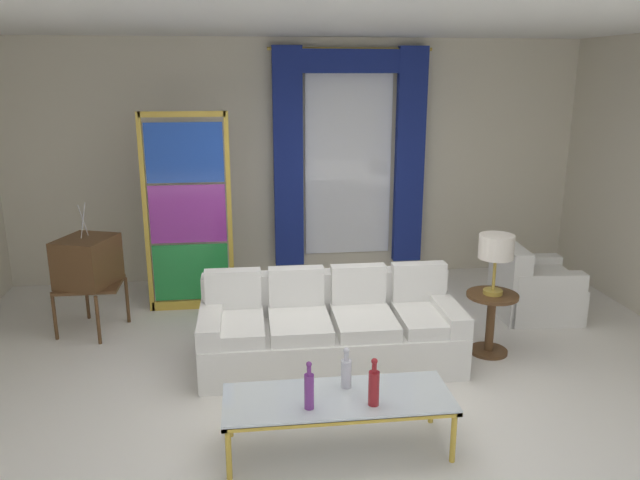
# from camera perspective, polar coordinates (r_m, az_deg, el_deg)

# --- Properties ---
(ground_plane) EXTENTS (16.00, 16.00, 0.00)m
(ground_plane) POSITION_cam_1_polar(r_m,az_deg,el_deg) (5.41, 1.04, -13.34)
(ground_plane) COLOR white
(wall_rear) EXTENTS (8.00, 0.12, 3.00)m
(wall_rear) POSITION_cam_1_polar(r_m,az_deg,el_deg) (7.87, -2.08, 7.29)
(wall_rear) COLOR beige
(wall_rear) RESTS_ON ground
(ceiling_slab) EXTENTS (8.00, 7.60, 0.04)m
(ceiling_slab) POSITION_cam_1_polar(r_m,az_deg,el_deg) (5.56, -0.03, 19.69)
(ceiling_slab) COLOR white
(curtained_window) EXTENTS (2.00, 0.17, 2.70)m
(curtained_window) POSITION_cam_1_polar(r_m,az_deg,el_deg) (7.76, 2.76, 8.96)
(curtained_window) COLOR white
(curtained_window) RESTS_ON ground
(couch_white_long) EXTENTS (2.35, 0.94, 0.86)m
(couch_white_long) POSITION_cam_1_polar(r_m,az_deg,el_deg) (5.72, 0.90, -8.31)
(couch_white_long) COLOR white
(couch_white_long) RESTS_ON ground
(coffee_table) EXTENTS (1.60, 0.58, 0.41)m
(coffee_table) POSITION_cam_1_polar(r_m,az_deg,el_deg) (4.44, 1.68, -14.66)
(coffee_table) COLOR silver
(coffee_table) RESTS_ON ground
(bottle_blue_decanter) EXTENTS (0.08, 0.08, 0.31)m
(bottle_blue_decanter) POSITION_cam_1_polar(r_m,az_deg,el_deg) (4.49, 2.44, -12.06)
(bottle_blue_decanter) COLOR silver
(bottle_blue_decanter) RESTS_ON coffee_table
(bottle_crystal_tall) EXTENTS (0.07, 0.07, 0.34)m
(bottle_crystal_tall) POSITION_cam_1_polar(r_m,az_deg,el_deg) (4.22, -1.01, -13.65)
(bottle_crystal_tall) COLOR #753384
(bottle_crystal_tall) RESTS_ON coffee_table
(bottle_amber_squat) EXTENTS (0.08, 0.08, 0.34)m
(bottle_amber_squat) POSITION_cam_1_polar(r_m,az_deg,el_deg) (4.28, 5.01, -13.31)
(bottle_amber_squat) COLOR maroon
(bottle_amber_squat) RESTS_ON coffee_table
(vintage_tv) EXTENTS (0.68, 0.72, 1.35)m
(vintage_tv) POSITION_cam_1_polar(r_m,az_deg,el_deg) (6.64, -20.74, -2.05)
(vintage_tv) COLOR brown
(vintage_tv) RESTS_ON ground
(armchair_white) EXTENTS (0.88, 0.87, 0.80)m
(armchair_white) POSITION_cam_1_polar(r_m,az_deg,el_deg) (7.16, 18.90, -4.37)
(armchair_white) COLOR white
(armchair_white) RESTS_ON ground
(stained_glass_divider) EXTENTS (0.95, 0.05, 2.20)m
(stained_glass_divider) POSITION_cam_1_polar(r_m,az_deg,el_deg) (6.87, -12.11, 2.02)
(stained_glass_divider) COLOR gold
(stained_glass_divider) RESTS_ON ground
(peacock_figurine) EXTENTS (0.44, 0.60, 0.50)m
(peacock_figurine) POSITION_cam_1_polar(r_m,az_deg,el_deg) (6.62, -8.27, -5.89)
(peacock_figurine) COLOR beige
(peacock_figurine) RESTS_ON ground
(round_side_table) EXTENTS (0.48, 0.48, 0.59)m
(round_side_table) POSITION_cam_1_polar(r_m,az_deg,el_deg) (6.07, 15.53, -6.95)
(round_side_table) COLOR brown
(round_side_table) RESTS_ON ground
(table_lamp_brass) EXTENTS (0.32, 0.32, 0.57)m
(table_lamp_brass) POSITION_cam_1_polar(r_m,az_deg,el_deg) (5.85, 15.99, -0.83)
(table_lamp_brass) COLOR #B29338
(table_lamp_brass) RESTS_ON round_side_table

